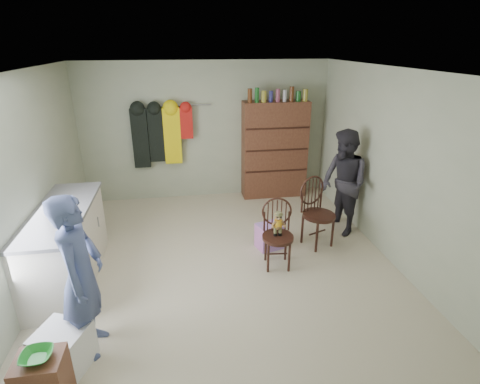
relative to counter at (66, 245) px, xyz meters
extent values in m
plane|color=beige|center=(1.95, 0.00, -0.47)|extent=(5.00, 5.00, 0.00)
plane|color=#AEB497|center=(1.95, 2.50, 0.78)|extent=(4.50, 0.00, 4.50)
plane|color=#AEB497|center=(-0.30, 0.00, 0.78)|extent=(0.00, 5.00, 5.00)
plane|color=#AEB497|center=(4.20, 0.00, 0.78)|extent=(0.00, 5.00, 5.00)
plane|color=white|center=(1.95, 0.00, 2.03)|extent=(5.00, 5.00, 0.00)
cube|color=silver|center=(0.00, 0.00, -0.02)|extent=(0.60, 1.80, 0.90)
cube|color=slate|center=(0.00, 0.00, 0.45)|extent=(0.64, 1.86, 0.04)
cylinder|color=#99999E|center=(0.31, -0.45, 0.07)|extent=(0.02, 0.02, 0.14)
cylinder|color=#99999E|center=(0.31, 0.45, 0.07)|extent=(0.02, 0.02, 0.14)
cube|color=brown|center=(0.27, -1.89, -0.21)|extent=(0.36, 0.31, 0.52)
imported|color=#21912C|center=(0.27, -1.89, 0.08)|extent=(0.24, 0.24, 0.06)
cube|color=white|center=(0.30, -1.46, -0.27)|extent=(0.54, 0.53, 0.40)
cylinder|color=#3F1F16|center=(2.64, -0.16, -0.04)|extent=(0.45, 0.45, 0.04)
cylinder|color=#3F1F16|center=(2.49, -0.28, -0.27)|extent=(0.03, 0.03, 0.41)
cylinder|color=#3F1F16|center=(2.76, -0.31, -0.27)|extent=(0.03, 0.03, 0.41)
cylinder|color=#3F1F16|center=(2.52, 0.00, -0.27)|extent=(0.03, 0.03, 0.41)
cylinder|color=#3F1F16|center=(2.79, -0.03, -0.27)|extent=(0.03, 0.03, 0.41)
torus|color=#3F1F16|center=(2.66, 0.00, 0.25)|extent=(0.40, 0.07, 0.40)
cylinder|color=#3F1F16|center=(2.49, 0.01, 0.11)|extent=(0.03, 0.03, 0.27)
cylinder|color=#3F1F16|center=(2.82, -0.02, 0.11)|extent=(0.03, 0.03, 0.27)
cylinder|color=yellow|center=(2.64, -0.14, 0.15)|extent=(0.10, 0.10, 0.10)
cylinder|color=#475128|center=(2.64, -0.14, 0.05)|extent=(0.06, 0.06, 0.15)
sphere|color=#9E7042|center=(2.64, -0.14, 0.25)|extent=(0.09, 0.09, 0.09)
cylinder|color=#475128|center=(2.64, -0.14, 0.29)|extent=(0.08, 0.08, 0.03)
cube|color=black|center=(2.64, -0.19, 0.26)|extent=(0.07, 0.01, 0.02)
cylinder|color=#3F1F16|center=(3.36, 0.29, 0.00)|extent=(0.59, 0.59, 0.05)
cylinder|color=#3F1F16|center=(3.28, 0.09, -0.25)|extent=(0.04, 0.04, 0.45)
cylinder|color=#3F1F16|center=(3.56, 0.21, -0.25)|extent=(0.04, 0.04, 0.45)
cylinder|color=#3F1F16|center=(3.16, 0.38, -0.25)|extent=(0.04, 0.04, 0.45)
cylinder|color=#3F1F16|center=(3.44, 0.50, -0.25)|extent=(0.04, 0.04, 0.45)
torus|color=#3F1F16|center=(3.29, 0.46, 0.33)|extent=(0.42, 0.19, 0.44)
cylinder|color=#3F1F16|center=(3.13, 0.38, 0.18)|extent=(0.03, 0.03, 0.30)
cylinder|color=#3F1F16|center=(3.46, 0.52, 0.18)|extent=(0.03, 0.03, 0.30)
cube|color=pink|center=(2.65, 0.33, -0.29)|extent=(0.41, 0.36, 0.37)
imported|color=#485484|center=(0.50, -1.25, 0.34)|extent=(0.42, 0.61, 1.62)
imported|color=#2D2B33|center=(3.86, 0.66, 0.34)|extent=(0.74, 0.88, 1.61)
cube|color=brown|center=(3.20, 2.30, 0.43)|extent=(1.20, 0.38, 1.80)
cube|color=#3F1F16|center=(3.20, 2.11, 0.08)|extent=(1.16, 0.02, 0.03)
cube|color=#3F1F16|center=(3.20, 2.11, 0.48)|extent=(1.16, 0.02, 0.03)
cube|color=#3F1F16|center=(3.20, 2.11, 0.88)|extent=(1.16, 0.02, 0.03)
cylinder|color=#592D14|center=(2.70, 2.20, 1.45)|extent=(0.08, 0.08, 0.24)
cylinder|color=#19591E|center=(2.82, 2.20, 1.45)|extent=(0.08, 0.08, 0.25)
cylinder|color=#A59933|center=(2.95, 2.20, 1.43)|extent=(0.09, 0.09, 0.20)
cylinder|color=navy|center=(3.07, 2.20, 1.42)|extent=(0.07, 0.07, 0.19)
cylinder|color=#8C3F59|center=(3.20, 2.20, 1.44)|extent=(0.07, 0.07, 0.23)
cylinder|color=#B2B2B7|center=(3.32, 2.20, 1.43)|extent=(0.07, 0.07, 0.20)
cylinder|color=#592D14|center=(3.45, 2.20, 1.46)|extent=(0.08, 0.08, 0.26)
cylinder|color=#19591E|center=(3.57, 2.20, 1.42)|extent=(0.09, 0.09, 0.18)
cylinder|color=#A59933|center=(3.70, 2.20, 1.43)|extent=(0.09, 0.09, 0.21)
cylinder|color=#99999E|center=(1.55, 2.44, 1.28)|extent=(1.00, 0.02, 0.02)
cube|color=black|center=(0.77, 2.38, 0.72)|extent=(0.28, 0.10, 1.05)
cube|color=black|center=(1.05, 2.38, 0.77)|extent=(0.26, 0.10, 0.95)
cube|color=yellow|center=(1.33, 2.38, 0.75)|extent=(0.30, 0.10, 1.00)
cube|color=red|center=(1.59, 2.38, 0.97)|extent=(0.22, 0.10, 0.55)
camera|label=1|loc=(1.46, -4.31, 2.32)|focal=28.00mm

